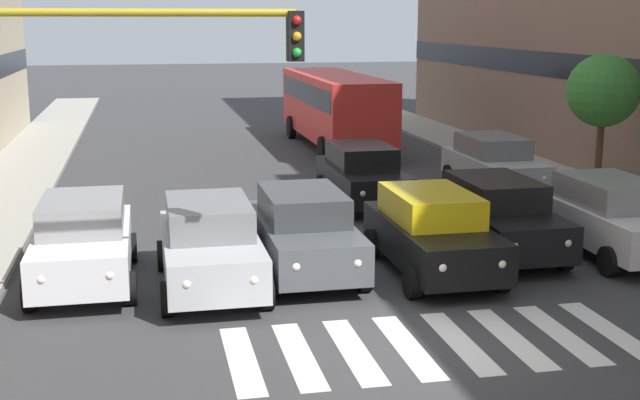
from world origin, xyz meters
name	(u,v)px	position (x,y,z in m)	size (l,w,h in m)	color
ground_plane	(434,344)	(0.00, 0.00, 0.00)	(180.00, 180.00, 0.00)	#38383A
crosswalk_markings	(434,344)	(0.00, 0.00, 0.00)	(6.75, 2.80, 0.01)	silver
car_0	(612,216)	(-5.68, -4.31, 0.89)	(2.02, 4.44, 1.72)	silver
car_1	(496,216)	(-3.17, -4.89, 0.89)	(2.02, 4.44, 1.72)	black
car_2	(432,232)	(-1.27, -3.79, 0.89)	(2.02, 4.44, 1.72)	black
car_3	(304,231)	(1.32, -4.39, 0.89)	(2.02, 4.44, 1.72)	#474C51
car_4	(210,244)	(3.33, -3.75, 0.89)	(2.02, 4.44, 1.72)	#B2B7BC
car_5	(83,241)	(5.77, -4.53, 0.89)	(2.02, 4.44, 1.72)	silver
car_row2_0	(493,163)	(-5.93, -11.50, 0.89)	(2.02, 4.44, 1.72)	#B2B7BC
car_row2_1	(362,174)	(-1.54, -10.52, 0.89)	(2.02, 4.44, 1.72)	black
bus_behind_traffic	(334,103)	(-3.17, -21.36, 1.86)	(2.78, 10.50, 3.00)	red
traffic_light_gantry	(77,120)	(5.46, -0.61, 3.75)	(4.96, 0.36, 5.50)	#AD991E
street_tree_1	(603,91)	(-8.39, -9.66, 3.19)	(2.09, 2.09, 4.11)	#513823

